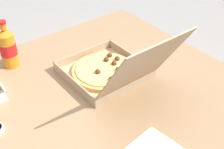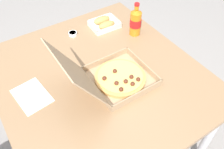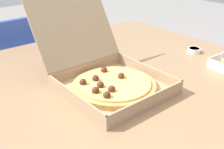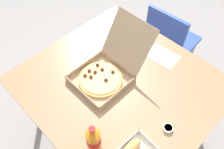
{
  "view_description": "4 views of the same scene",
  "coord_description": "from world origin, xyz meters",
  "px_view_note": "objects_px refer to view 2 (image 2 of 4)",
  "views": [
    {
      "loc": [
        0.55,
        0.81,
        1.55
      ],
      "look_at": [
        -0.07,
        0.01,
        0.79
      ],
      "focal_mm": 49.86,
      "sensor_mm": 36.0,
      "label": 1
    },
    {
      "loc": [
        -0.82,
        0.44,
        1.7
      ],
      "look_at": [
        -0.09,
        -0.03,
        0.79
      ],
      "focal_mm": 38.45,
      "sensor_mm": 36.0,
      "label": 2
    },
    {
      "loc": [
        -0.61,
        -0.69,
        1.17
      ],
      "look_at": [
        -0.08,
        -0.05,
        0.77
      ],
      "focal_mm": 43.33,
      "sensor_mm": 36.0,
      "label": 3
    },
    {
      "loc": [
        0.56,
        -0.63,
        1.92
      ],
      "look_at": [
        -0.05,
        -0.02,
        0.78
      ],
      "focal_mm": 36.54,
      "sensor_mm": 36.0,
      "label": 4
    }
  ],
  "objects_px": {
    "bread_side_box": "(104,23)",
    "dipping_sauce_cup": "(73,34)",
    "paper_menu": "(32,96)",
    "pizza_box_open": "(114,77)",
    "cola_bottle": "(136,22)"
  },
  "relations": [
    {
      "from": "pizza_box_open",
      "to": "bread_side_box",
      "type": "bearing_deg",
      "value": -26.38
    },
    {
      "from": "paper_menu",
      "to": "dipping_sauce_cup",
      "type": "bearing_deg",
      "value": -56.64
    },
    {
      "from": "dipping_sauce_cup",
      "to": "pizza_box_open",
      "type": "bearing_deg",
      "value": 179.22
    },
    {
      "from": "paper_menu",
      "to": "bread_side_box",
      "type": "bearing_deg",
      "value": -70.58
    },
    {
      "from": "pizza_box_open",
      "to": "dipping_sauce_cup",
      "type": "bearing_deg",
      "value": -0.78
    },
    {
      "from": "cola_bottle",
      "to": "paper_menu",
      "type": "relative_size",
      "value": 1.07
    },
    {
      "from": "pizza_box_open",
      "to": "bread_side_box",
      "type": "distance_m",
      "value": 0.53
    },
    {
      "from": "bread_side_box",
      "to": "dipping_sauce_cup",
      "type": "height_order",
      "value": "bread_side_box"
    },
    {
      "from": "dipping_sauce_cup",
      "to": "paper_menu",
      "type": "bearing_deg",
      "value": 130.41
    },
    {
      "from": "bread_side_box",
      "to": "dipping_sauce_cup",
      "type": "bearing_deg",
      "value": 81.98
    },
    {
      "from": "pizza_box_open",
      "to": "bread_side_box",
      "type": "relative_size",
      "value": 2.5
    },
    {
      "from": "bread_side_box",
      "to": "dipping_sauce_cup",
      "type": "relative_size",
      "value": 3.48
    },
    {
      "from": "bread_side_box",
      "to": "paper_menu",
      "type": "bearing_deg",
      "value": 116.47
    },
    {
      "from": "bread_side_box",
      "to": "cola_bottle",
      "type": "relative_size",
      "value": 0.87
    },
    {
      "from": "pizza_box_open",
      "to": "dipping_sauce_cup",
      "type": "xyz_separation_m",
      "value": [
        0.5,
        -0.01,
        -0.03
      ]
    }
  ]
}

